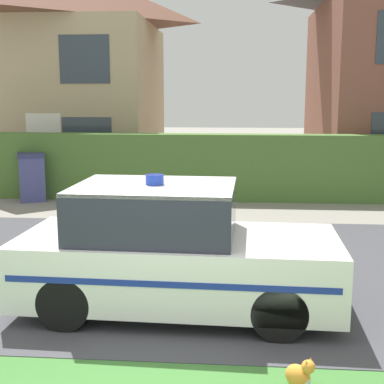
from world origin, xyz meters
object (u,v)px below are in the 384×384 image
at_px(wheelie_bin, 32,177).
at_px(house_left, 54,67).
at_px(police_car, 172,252).
at_px(cat, 300,375).

bearing_deg(wheelie_bin, house_left, 78.28).
relative_size(police_car, wheelie_bin, 3.24).
height_order(house_left, wheelie_bin, house_left).
xyz_separation_m(police_car, cat, (1.35, -1.69, -0.61)).
height_order(police_car, house_left, house_left).
xyz_separation_m(police_car, house_left, (-5.19, 11.22, 2.78)).
height_order(cat, wheelie_bin, wheelie_bin).
xyz_separation_m(cat, house_left, (-6.54, 12.90, 3.39)).
xyz_separation_m(cat, wheelie_bin, (-5.65, 8.29, 0.47)).
bearing_deg(cat, house_left, 157.68).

